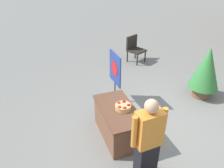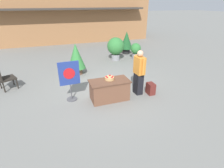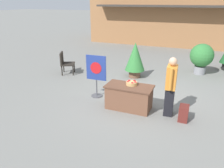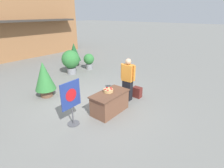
% 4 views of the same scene
% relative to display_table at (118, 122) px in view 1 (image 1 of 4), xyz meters
% --- Properties ---
extents(ground_plane, '(120.00, 120.00, 0.00)m').
position_rel_display_table_xyz_m(ground_plane, '(0.02, 0.83, -0.36)').
color(ground_plane, slate).
extents(display_table, '(1.35, 0.71, 0.71)m').
position_rel_display_table_xyz_m(display_table, '(0.00, 0.00, 0.00)').
color(display_table, brown).
rests_on(display_table, ground_plane).
extents(apple_basket, '(0.32, 0.32, 0.13)m').
position_rel_display_table_xyz_m(apple_basket, '(0.04, 0.09, 0.41)').
color(apple_basket, tan).
rests_on(apple_basket, display_table).
extents(person_visitor, '(0.28, 0.61, 1.63)m').
position_rel_display_table_xyz_m(person_visitor, '(1.14, 0.07, 0.47)').
color(person_visitor, black).
rests_on(person_visitor, ground_plane).
extents(poster_board, '(0.68, 0.36, 1.39)m').
position_rel_display_table_xyz_m(poster_board, '(-1.26, 0.41, 0.43)').
color(poster_board, '#4C4C51').
rests_on(poster_board, ground_plane).
extents(patio_chair, '(0.73, 0.73, 0.95)m').
position_rel_display_table_xyz_m(patio_chair, '(-3.55, 2.04, 0.17)').
color(patio_chair, '#28231E').
rests_on(patio_chair, ground_plane).
extents(potted_plant_far_left, '(0.81, 0.81, 1.44)m').
position_rel_display_table_xyz_m(potted_plant_far_left, '(-0.67, 2.77, 0.46)').
color(potted_plant_far_left, brown).
rests_on(potted_plant_far_left, ground_plane).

